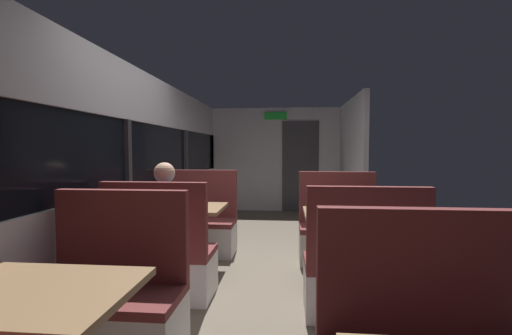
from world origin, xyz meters
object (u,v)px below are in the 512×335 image
Objects in this scene: bench_near_window_facing_entry at (112,308)px; dining_table_rear_aisle at (349,222)px; dining_table_near_window at (33,311)px; bench_mid_window_facing_entry at (200,228)px; bench_rear_aisle_facing_entry at (338,235)px; bench_rear_aisle_facing_end at (363,277)px; seated_passenger at (164,239)px; dining_table_mid_window at (184,215)px; bench_mid_window_facing_end at (162,263)px.

dining_table_rear_aisle is (1.79, 1.42, 0.31)m from bench_near_window_facing_entry.
dining_table_near_window is 3.03m from bench_mid_window_facing_entry.
bench_near_window_facing_entry is 2.77m from bench_rear_aisle_facing_entry.
bench_rear_aisle_facing_end is 1.82m from seated_passenger.
dining_table_mid_window is 0.71× the size of seated_passenger.
bench_rear_aisle_facing_end is (0.00, -0.70, -0.31)m from dining_table_rear_aisle.
seated_passenger is (0.00, -1.33, 0.21)m from bench_mid_window_facing_entry.
dining_table_rear_aisle is 0.71× the size of seated_passenger.
bench_near_window_facing_entry reaches higher than dining_table_rear_aisle.
bench_near_window_facing_entry is at bearing -90.00° from seated_passenger.
bench_mid_window_facing_end is at bearing -90.00° from dining_table_mid_window.
dining_table_rear_aisle is (1.79, -0.90, 0.31)m from bench_mid_window_facing_entry.
dining_table_near_window is 0.77m from bench_near_window_facing_entry.
bench_near_window_facing_entry and bench_mid_window_facing_entry have the same top height.
bench_mid_window_facing_entry is at bearing 90.00° from seated_passenger.
bench_rear_aisle_facing_end is (1.79, 1.42, -0.31)m from dining_table_near_window.
dining_table_near_window is at bearing -130.23° from dining_table_rear_aisle.
dining_table_mid_window is 0.64m from seated_passenger.
dining_table_near_window is at bearing -122.45° from bench_rear_aisle_facing_entry.
bench_rear_aisle_facing_end is 1.00× the size of bench_rear_aisle_facing_entry.
bench_rear_aisle_facing_end is (1.79, -1.60, 0.00)m from bench_mid_window_facing_entry.
bench_mid_window_facing_end and bench_rear_aisle_facing_entry have the same top height.
dining_table_mid_window is 0.82× the size of bench_mid_window_facing_entry.
seated_passenger is (-1.79, -1.13, 0.21)m from bench_rear_aisle_facing_entry.
bench_mid_window_facing_end is 1.00× the size of bench_rear_aisle_facing_end.
seated_passenger is at bearing -166.58° from dining_table_rear_aisle.
dining_table_rear_aisle is at bearing -90.00° from bench_rear_aisle_facing_entry.
dining_table_near_window is at bearing -90.00° from seated_passenger.
bench_mid_window_facing_entry is 1.34m from seated_passenger.
dining_table_near_window is 2.77m from dining_table_rear_aisle.
bench_rear_aisle_facing_end is 1.40m from bench_rear_aisle_facing_entry.
dining_table_near_window is 0.71× the size of seated_passenger.
bench_mid_window_facing_end is at bearing 173.62° from bench_rear_aisle_facing_end.
seated_passenger is at bearing -90.00° from bench_mid_window_facing_entry.
dining_table_rear_aisle is 0.82× the size of bench_rear_aisle_facing_end.
bench_mid_window_facing_end is 1.88m from dining_table_rear_aisle.
dining_table_rear_aisle is at bearing -26.68° from bench_mid_window_facing_entry.
bench_mid_window_facing_end reaches higher than dining_table_near_window.
seated_passenger is at bearing -147.82° from bench_rear_aisle_facing_entry.
dining_table_mid_window is 0.77m from bench_mid_window_facing_entry.
bench_mid_window_facing_entry and bench_rear_aisle_facing_entry have the same top height.
bench_mid_window_facing_end is (0.00, 0.92, 0.00)m from bench_near_window_facing_entry.
bench_mid_window_facing_entry is at bearing 138.23° from bench_rear_aisle_facing_end.
bench_rear_aisle_facing_entry is at bearing 15.59° from dining_table_mid_window.
seated_passenger reaches higher than dining_table_near_window.
bench_mid_window_facing_entry is (0.00, 2.32, 0.00)m from bench_near_window_facing_entry.
bench_near_window_facing_entry and bench_rear_aisle_facing_end have the same top height.
bench_mid_window_facing_entry is at bearing 153.32° from dining_table_rear_aisle.
seated_passenger is (0.00, -0.63, -0.10)m from dining_table_mid_window.
bench_mid_window_facing_entry is 0.87× the size of seated_passenger.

